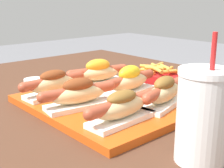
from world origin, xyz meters
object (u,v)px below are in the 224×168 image
Objects in this scene: hot_dog_0 at (53,84)px; sauce_bowl at (34,82)px; hot_dog_3 at (98,73)px; hot_dog_2 at (122,107)px; drink_cup at (202,116)px; fries_basket at (164,78)px; hot_dog_5 at (164,92)px; hot_dog_4 at (130,81)px; hot_dog_1 at (78,94)px; serving_tray at (106,103)px.

sauce_bowl is (-0.18, 0.04, -0.04)m from hot_dog_0.
hot_dog_2 is at bearing -29.75° from hot_dog_3.
fries_basket is (-0.37, 0.35, -0.06)m from drink_cup.
hot_dog_2 is 1.03× the size of hot_dog_5.
hot_dog_5 reaches higher than hot_dog_2.
hot_dog_3 is 0.99× the size of fries_basket.
drink_cup is (0.63, -0.02, 0.07)m from sauce_bowl.
hot_dog_2 is at bearing -49.25° from hot_dog_4.
hot_dog_4 is at bearing 176.49° from hot_dog_5.
fries_basket is at bearing 129.32° from hot_dog_5.
hot_dog_5 is (-0.01, 0.15, 0.00)m from hot_dog_2.
hot_dog_2 is 0.21m from hot_dog_4.
sauce_bowl is at bearing 168.58° from hot_dog_0.
hot_dog_4 is at bearing -77.49° from fries_basket.
drink_cup is at bearing -1.49° from sauce_bowl.
hot_dog_4 reaches higher than hot_dog_1.
hot_dog_0 is (-0.12, -0.08, 0.04)m from serving_tray.
serving_tray is at bearing 88.94° from hot_dog_1.
hot_dog_1 is 0.21m from hot_dog_3.
hot_dog_4 reaches higher than hot_dog_0.
hot_dog_1 is at bearing -89.97° from hot_dog_4.
hot_dog_3 is at bearing 128.21° from hot_dog_1.
hot_dog_1 is 0.38m from fries_basket.
hot_dog_5 is 0.99× the size of fries_basket.
hot_dog_0 is 0.12m from hot_dog_1.
serving_tray is at bearing 8.09° from sauce_bowl.
hot_dog_2 is 0.15m from hot_dog_5.
hot_dog_4 is 0.21m from fries_basket.
drink_cup reaches higher than fries_basket.
sauce_bowl is (-0.43, -0.12, -0.04)m from hot_dog_5.
hot_dog_4 is at bearing 53.85° from hot_dog_0.
drink_cup is 0.51m from fries_basket.
hot_dog_4 is 0.33m from sauce_bowl.
hot_dog_3 is 0.26m from hot_dog_5.
sauce_bowl is (-0.31, 0.04, -0.04)m from hot_dog_1.
hot_dog_0 is 0.16m from hot_dog_3.
hot_dog_3 is (-0.13, 0.08, 0.04)m from serving_tray.
hot_dog_5 reaches higher than serving_tray.
drink_cup is (0.45, -0.14, 0.03)m from hot_dog_3.
hot_dog_3 is at bearing 162.54° from drink_cup.
hot_dog_3 is 0.90× the size of drink_cup.
serving_tray is 2.08× the size of hot_dog_1.
hot_dog_5 is at bearing -3.51° from hot_dog_4.
hot_dog_2 is 0.19m from drink_cup.
drink_cup is at bearing 3.24° from hot_dog_2.
hot_dog_5 is 0.24m from drink_cup.
serving_tray is 0.15m from hot_dog_0.
hot_dog_4 is (-0.13, 0.16, 0.00)m from hot_dog_2.
fries_basket is (-0.18, 0.36, -0.03)m from hot_dog_2.
hot_dog_0 is 0.91× the size of drink_cup.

